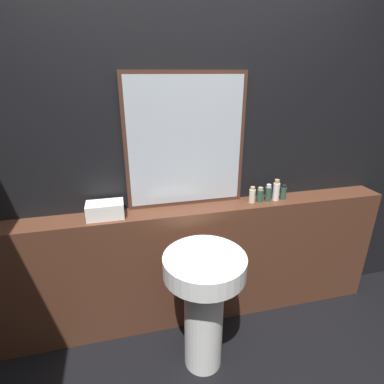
% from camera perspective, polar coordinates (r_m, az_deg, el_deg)
% --- Properties ---
extents(wall_back, '(8.00, 0.06, 2.50)m').
position_cam_1_polar(wall_back, '(2.10, -0.10, 5.91)').
color(wall_back, black).
rests_on(wall_back, ground_plane).
extents(vanity_counter, '(2.91, 0.21, 0.95)m').
position_cam_1_polar(vanity_counter, '(2.33, 0.70, -13.70)').
color(vanity_counter, '#512D1E').
rests_on(vanity_counter, ground_plane).
extents(pedestal_sink, '(0.49, 0.49, 0.85)m').
position_cam_1_polar(pedestal_sink, '(1.95, 2.31, -19.21)').
color(pedestal_sink, white).
rests_on(pedestal_sink, ground_plane).
extents(mirror, '(0.81, 0.03, 0.89)m').
position_cam_1_polar(mirror, '(2.01, -1.20, 9.45)').
color(mirror, '#47281E').
rests_on(mirror, vanity_counter).
extents(towel_stack, '(0.24, 0.14, 0.10)m').
position_cam_1_polar(towel_stack, '(2.01, -16.19, -3.30)').
color(towel_stack, white).
rests_on(towel_stack, vanity_counter).
extents(shampoo_bottle, '(0.04, 0.04, 0.12)m').
position_cam_1_polar(shampoo_bottle, '(2.19, 11.39, -0.59)').
color(shampoo_bottle, beige).
rests_on(shampoo_bottle, vanity_counter).
extents(conditioner_bottle, '(0.05, 0.05, 0.11)m').
position_cam_1_polar(conditioner_bottle, '(2.22, 12.84, -0.56)').
color(conditioner_bottle, '#2D4C3D').
rests_on(conditioner_bottle, vanity_counter).
extents(lotion_bottle, '(0.05, 0.05, 0.13)m').
position_cam_1_polar(lotion_bottle, '(2.25, 14.30, -0.22)').
color(lotion_bottle, '#2D4C3D').
rests_on(lotion_bottle, vanity_counter).
extents(body_wash_bottle, '(0.05, 0.05, 0.16)m').
position_cam_1_polar(body_wash_bottle, '(2.27, 15.73, 0.26)').
color(body_wash_bottle, white).
rests_on(body_wash_bottle, vanity_counter).
extents(hand_soap_bottle, '(0.04, 0.04, 0.11)m').
position_cam_1_polar(hand_soap_bottle, '(2.31, 17.00, -0.11)').
color(hand_soap_bottle, '#2D4C3D').
rests_on(hand_soap_bottle, vanity_counter).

